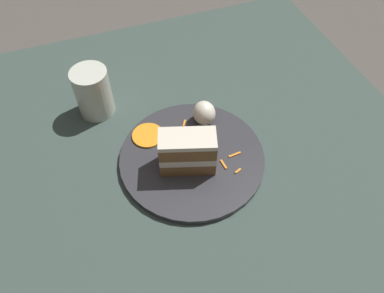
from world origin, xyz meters
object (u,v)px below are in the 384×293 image
Objects in this scene: plate at (192,158)px; orange_garnish at (148,135)px; cake_slice at (189,151)px; drinking_glass at (94,95)px; cream_dollop at (204,113)px.

orange_garnish is (0.08, 0.07, 0.01)m from plate.
drinking_glass is at bearing -130.19° from cake_slice.
drinking_glass is at bearing 58.85° from cream_dollop.
cake_slice is 1.76× the size of orange_garnish.
orange_garnish reaches higher than plate.
orange_garnish is (0.10, 0.06, -0.04)m from cake_slice.
orange_garnish is at bearing 89.01° from cream_dollop.
cake_slice is at bearing -150.88° from orange_garnish.
cream_dollop is at bearing -90.99° from orange_garnish.
plate is 0.06m from cake_slice.
drinking_glass is (0.13, 0.08, 0.03)m from orange_garnish.
orange_garnish is at bearing -132.91° from cake_slice.
drinking_glass reaches higher than plate.
cake_slice is at bearing 143.42° from plate.
drinking_glass is (0.23, 0.14, -0.01)m from cake_slice.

